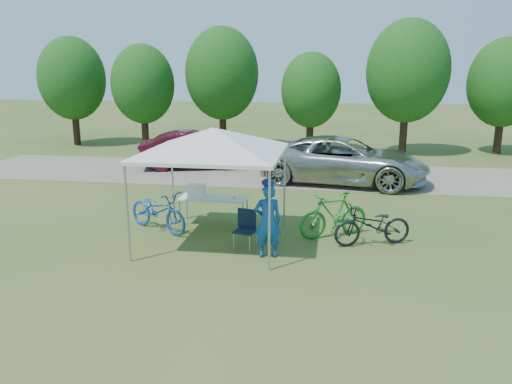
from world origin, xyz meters
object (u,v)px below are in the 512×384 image
at_px(folding_chair, 246,225).
at_px(cooler, 197,190).
at_px(bike_green, 334,215).
at_px(sedan, 196,150).
at_px(minivan, 343,160).
at_px(bike_dark, 373,225).
at_px(folding_table, 214,199).
at_px(bike_blue, 158,211).
at_px(cyclist, 268,221).

bearing_deg(folding_chair, cooler, 149.33).
xyz_separation_m(bike_green, sedan, (-5.67, 7.88, 0.21)).
height_order(bike_green, minivan, minivan).
xyz_separation_m(folding_chair, sedan, (-3.69, 8.95, 0.25)).
xyz_separation_m(folding_chair, bike_dark, (2.89, 0.59, -0.04)).
height_order(folding_table, minivan, minivan).
distance_m(folding_table, bike_green, 3.19).
bearing_deg(bike_dark, bike_blue, -112.55).
xyz_separation_m(bike_blue, minivan, (4.70, 6.24, 0.32)).
relative_size(cooler, minivan, 0.08).
distance_m(cyclist, sedan, 10.39).
distance_m(folding_chair, cooler, 2.32).
relative_size(folding_chair, cyclist, 0.54).
bearing_deg(folding_table, minivan, 57.93).
height_order(folding_table, bike_green, bike_green).
height_order(folding_chair, cooler, cooler).
xyz_separation_m(folding_chair, minivan, (2.28, 7.11, 0.32)).
bearing_deg(bike_green, sedan, -175.40).
distance_m(cyclist, bike_dark, 2.59).
bearing_deg(folding_chair, bike_blue, 174.86).
bearing_deg(cooler, cyclist, -44.47).
xyz_separation_m(folding_table, cyclist, (1.73, -2.14, 0.13)).
height_order(cooler, bike_blue, cooler).
xyz_separation_m(bike_blue, bike_dark, (5.31, -0.28, -0.04)).
bearing_deg(bike_dark, cooler, -122.53).
bearing_deg(folding_table, bike_blue, -149.03).
relative_size(folding_table, cyclist, 1.08).
bearing_deg(sedan, bike_green, -159.77).
distance_m(folding_chair, bike_green, 2.25).
xyz_separation_m(cyclist, minivan, (1.71, 7.63, 0.02)).
xyz_separation_m(cyclist, bike_blue, (-2.99, 1.38, -0.29)).
relative_size(minivan, sedan, 1.30).
relative_size(folding_table, cooler, 3.92).
bearing_deg(minivan, folding_table, 156.53).
height_order(cooler, bike_green, bike_green).
bearing_deg(folding_chair, folding_table, 139.98).
bearing_deg(sedan, bike_blue, 173.40).
relative_size(cyclist, sedan, 0.36).
height_order(bike_green, sedan, sedan).
height_order(folding_chair, sedan, sedan).
bearing_deg(bike_blue, folding_table, -29.27).
distance_m(cooler, bike_blue, 1.17).
relative_size(bike_green, bike_dark, 1.00).
relative_size(bike_blue, sedan, 0.44).
height_order(folding_table, cyclist, cyclist).
distance_m(folding_chair, minivan, 7.47).
xyz_separation_m(folding_chair, bike_blue, (-2.42, 0.87, 0.00)).
relative_size(bike_dark, minivan, 0.31).
xyz_separation_m(cyclist, sedan, (-4.26, 9.47, -0.05)).
distance_m(cyclist, bike_blue, 3.31).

